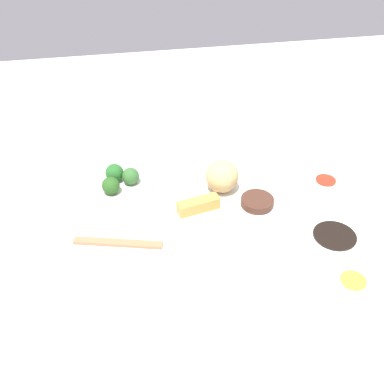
{
  "coord_description": "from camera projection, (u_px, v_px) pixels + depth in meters",
  "views": [
    {
      "loc": [
        -0.81,
        0.24,
        0.74
      ],
      "look_at": [
        0.05,
        0.08,
        0.06
      ],
      "focal_mm": 42.49,
      "sensor_mm": 36.0,
      "label": 1
    }
  ],
  "objects": [
    {
      "name": "tabletop",
      "position": [
        228.0,
        216.0,
        1.11
      ],
      "size": [
        2.2,
        2.2,
        0.02
      ],
      "primitive_type": "cube",
      "color": "white",
      "rests_on": "ground"
    },
    {
      "name": "main_plate",
      "position": [
        228.0,
        210.0,
        1.1
      ],
      "size": [
        0.28,
        0.28,
        0.02
      ],
      "primitive_type": "cylinder",
      "color": "white",
      "rests_on": "tabletop"
    },
    {
      "name": "rice_scoop",
      "position": [
        223.0,
        176.0,
        1.13
      ],
      "size": [
        0.08,
        0.08,
        0.08
      ],
      "primitive_type": "sphere",
      "color": "tan",
      "rests_on": "main_plate"
    },
    {
      "name": "spring_roll",
      "position": [
        198.0,
        205.0,
        1.08
      ],
      "size": [
        0.05,
        0.11,
        0.03
      ],
      "primitive_type": "cube",
      "rotation": [
        0.0,
        0.0,
        1.77
      ],
      "color": "gold",
      "rests_on": "main_plate"
    },
    {
      "name": "crab_rangoon_wonton",
      "position": [
        234.0,
        225.0,
        1.04
      ],
      "size": [
        0.07,
        0.07,
        0.02
      ],
      "primitive_type": "cube",
      "rotation": [
        0.0,
        0.0,
        0.07
      ],
      "color": "beige",
      "rests_on": "main_plate"
    },
    {
      "name": "stir_fry_heap",
      "position": [
        257.0,
        202.0,
        1.1
      ],
      "size": [
        0.08,
        0.08,
        0.02
      ],
      "primitive_type": "cylinder",
      "color": "#492B20",
      "rests_on": "main_plate"
    },
    {
      "name": "broccoli_plate",
      "position": [
        114.0,
        185.0,
        1.18
      ],
      "size": [
        0.21,
        0.21,
        0.01
      ],
      "primitive_type": "cylinder",
      "color": "white",
      "rests_on": "tabletop"
    },
    {
      "name": "broccoli_floret_0",
      "position": [
        131.0,
        176.0,
        1.16
      ],
      "size": [
        0.04,
        0.04,
        0.04
      ],
      "primitive_type": "sphere",
      "color": "#34692E",
      "rests_on": "broccoli_plate"
    },
    {
      "name": "broccoli_floret_1",
      "position": [
        115.0,
        173.0,
        1.17
      ],
      "size": [
        0.05,
        0.05,
        0.05
      ],
      "primitive_type": "sphere",
      "color": "#256426",
      "rests_on": "broccoli_plate"
    },
    {
      "name": "broccoli_floret_2",
      "position": [
        111.0,
        186.0,
        1.13
      ],
      "size": [
        0.04,
        0.04,
        0.04
      ],
      "primitive_type": "sphere",
      "color": "#28581E",
      "rests_on": "broccoli_plate"
    },
    {
      "name": "soy_sauce_bowl",
      "position": [
        333.0,
        241.0,
        1.01
      ],
      "size": [
        0.11,
        0.11,
        0.03
      ],
      "primitive_type": "cylinder",
      "color": "white",
      "rests_on": "tabletop"
    },
    {
      "name": "soy_sauce_bowl_liquid",
      "position": [
        335.0,
        236.0,
        0.99
      ],
      "size": [
        0.09,
        0.09,
        0.0
      ],
      "primitive_type": "cylinder",
      "color": "black",
      "rests_on": "soy_sauce_bowl"
    },
    {
      "name": "sauce_ramekin_hot_mustard",
      "position": [
        352.0,
        285.0,
        0.91
      ],
      "size": [
        0.06,
        0.06,
        0.02
      ],
      "primitive_type": "cylinder",
      "color": "white",
      "rests_on": "tabletop"
    },
    {
      "name": "sauce_ramekin_hot_mustard_liquid",
      "position": [
        353.0,
        280.0,
        0.91
      ],
      "size": [
        0.05,
        0.05,
        0.0
      ],
      "primitive_type": "cylinder",
      "color": "yellow",
      "rests_on": "sauce_ramekin_hot_mustard"
    },
    {
      "name": "sauce_ramekin_sweet_and_sour",
      "position": [
        325.0,
        184.0,
        1.18
      ],
      "size": [
        0.06,
        0.06,
        0.02
      ],
      "primitive_type": "cylinder",
      "color": "white",
      "rests_on": "tabletop"
    },
    {
      "name": "sauce_ramekin_sweet_and_sour_liquid",
      "position": [
        326.0,
        180.0,
        1.17
      ],
      "size": [
        0.05,
        0.05,
        0.0
      ],
      "primitive_type": "cylinder",
      "color": "red",
      "rests_on": "sauce_ramekin_sweet_and_sour"
    },
    {
      "name": "teacup",
      "position": [
        296.0,
        140.0,
        1.33
      ],
      "size": [
        0.06,
        0.06,
        0.05
      ],
      "primitive_type": "cylinder",
      "color": "white",
      "rests_on": "tabletop"
    },
    {
      "name": "chopsticks_pair",
      "position": [
        118.0,
        243.0,
        1.02
      ],
      "size": [
        0.07,
        0.2,
        0.01
      ],
      "primitive_type": "cube",
      "rotation": [
        0.0,
        0.0,
        1.3
      ],
      "color": "#A87750",
      "rests_on": "tabletop"
    }
  ]
}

